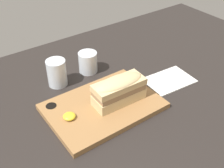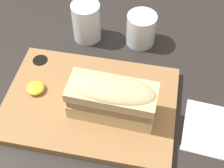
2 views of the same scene
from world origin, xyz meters
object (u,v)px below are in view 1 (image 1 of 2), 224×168
at_px(serving_board, 104,106).
at_px(wine_glass, 88,63).
at_px(napkin, 169,80).
at_px(sandwich, 119,89).
at_px(water_glass, 57,74).

distance_m(serving_board, wine_glass, 0.23).
relative_size(serving_board, napkin, 1.95).
relative_size(sandwich, water_glass, 1.76).
height_order(sandwich, wine_glass, sandwich).
height_order(water_glass, wine_glass, water_glass).
relative_size(water_glass, wine_glass, 1.22).
relative_size(serving_board, sandwich, 2.07).
bearing_deg(serving_board, napkin, -2.91).
bearing_deg(wine_glass, napkin, -47.77).
bearing_deg(water_glass, napkin, -32.81).
xyz_separation_m(sandwich, napkin, (0.24, 0.00, -0.07)).
height_order(serving_board, sandwich, sandwich).
bearing_deg(wine_glass, water_glass, -176.27).
xyz_separation_m(serving_board, wine_glass, (0.08, 0.22, 0.03)).
distance_m(sandwich, napkin, 0.25).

